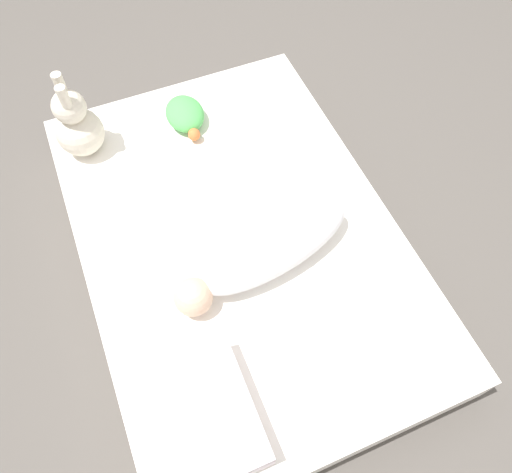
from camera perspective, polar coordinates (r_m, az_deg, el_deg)
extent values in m
plane|color=#514C47|center=(1.65, -1.95, -2.22)|extent=(12.00, 12.00, 0.00)
cube|color=white|center=(1.59, -2.03, -0.92)|extent=(1.37, 0.93, 0.15)
ellipsoid|color=white|center=(1.42, 2.26, -1.25)|extent=(0.25, 0.50, 0.13)
sphere|color=#DBB293|center=(1.37, -7.18, -6.86)|extent=(0.11, 0.11, 0.11)
cube|color=white|center=(1.29, -7.12, -20.28)|extent=(0.31, 0.29, 0.08)
sphere|color=beige|center=(1.76, -19.47, 11.17)|extent=(0.16, 0.16, 0.16)
sphere|color=beige|center=(1.68, -20.60, 13.69)|extent=(0.11, 0.11, 0.11)
cylinder|color=beige|center=(1.66, -21.53, 15.92)|extent=(0.03, 0.03, 0.07)
cylinder|color=beige|center=(1.61, -21.13, 14.68)|extent=(0.03, 0.03, 0.07)
ellipsoid|color=#51B756|center=(1.79, -8.23, 13.70)|extent=(0.17, 0.13, 0.08)
sphere|color=orange|center=(1.73, -7.18, 11.46)|extent=(0.04, 0.04, 0.04)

